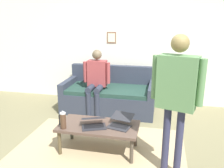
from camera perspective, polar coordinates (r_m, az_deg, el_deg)
ground_plane at (r=3.63m, az=-2.15°, el=-15.39°), size 7.68×7.68×0.00m
area_rug at (r=3.51m, az=-3.67°, el=-16.53°), size 2.49×1.94×0.01m
back_wall at (r=5.29m, az=3.68°, el=10.10°), size 7.04×0.11×2.70m
couch at (r=4.91m, az=-0.59°, el=-2.84°), size 1.87×0.94×0.88m
coffee_table at (r=3.42m, az=-3.31°, el=-10.63°), size 1.15×0.57×0.40m
laptop_left at (r=3.34m, az=-4.49°, el=-9.68°), size 0.41×0.38×0.14m
laptop_center at (r=3.35m, az=2.04°, el=-9.51°), size 0.38×0.41×0.14m
french_press at (r=3.32m, az=-11.89°, el=-8.71°), size 0.10×0.08×0.26m
person_standing at (r=2.75m, az=15.50°, el=-1.24°), size 0.59×0.31×1.72m
person_seated at (r=4.63m, az=-3.88°, el=1.44°), size 0.55×0.51×1.28m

